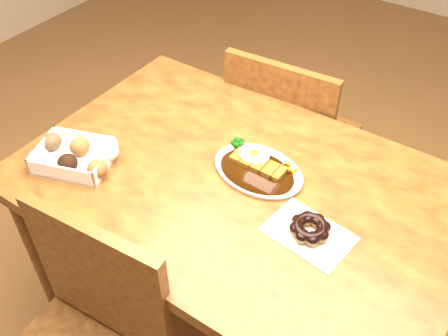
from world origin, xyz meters
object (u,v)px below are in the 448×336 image
Objects in this scene: katsu_curry_plate at (258,167)px; pon_de_ring at (310,229)px; chair_far at (288,139)px; table at (238,206)px; donut_box at (74,156)px.

pon_de_ring is at bearing -29.08° from katsu_curry_plate.
chair_far is 0.75m from pon_de_ring.
chair_far is (-0.11, 0.53, -0.17)m from table.
table is 0.13m from katsu_curry_plate.
katsu_curry_plate reaches higher than table.
donut_box is (-0.42, -0.20, 0.13)m from table.
katsu_curry_plate is (0.02, 0.06, 0.11)m from table.
table is 5.41× the size of pon_de_ring.
pon_de_ring is (0.66, 0.14, -0.01)m from donut_box.
chair_far is 3.52× the size of donut_box.
donut_box is (-0.31, -0.73, 0.30)m from chair_far.
pon_de_ring is at bearing 117.08° from chair_far.
katsu_curry_plate is at bearing 150.92° from pon_de_ring.
chair_far reaches higher than donut_box.
table is 0.48m from donut_box.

